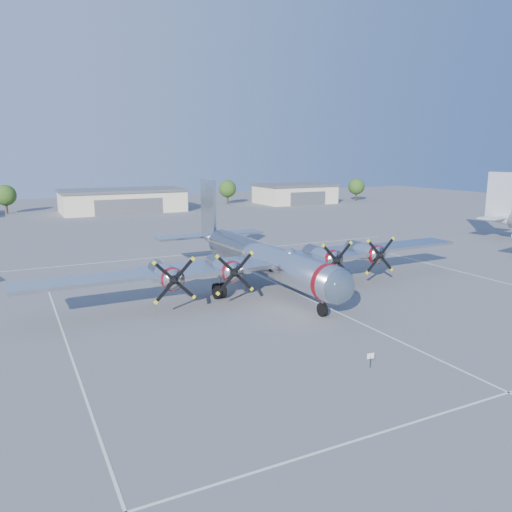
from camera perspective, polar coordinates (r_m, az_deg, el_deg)
name	(u,v)px	position (r m, az deg, el deg)	size (l,w,h in m)	color
ground	(305,297)	(48.50, 5.67, -4.70)	(260.00, 260.00, 0.00)	#5C5C5F
parking_lines	(315,302)	(47.09, 6.80, -5.22)	(60.00, 50.08, 0.01)	silver
hangar_center	(123,200)	(124.27, -15.00, 6.17)	(28.60, 14.60, 5.40)	beige
hangar_east	(295,193)	(141.95, 4.45, 7.15)	(20.60, 14.60, 5.40)	beige
tree_west	(5,195)	(129.61, -26.72, 6.21)	(4.80, 4.80, 6.64)	#382619
tree_east	(227,189)	(138.98, -3.28, 7.69)	(4.80, 4.80, 6.64)	#382619
tree_far_east	(356,186)	(151.56, 11.40, 7.81)	(4.80, 4.80, 6.64)	#382619
main_bomber_b29	(260,286)	(52.14, 0.50, -3.49)	(47.28, 32.34, 10.46)	silver
info_placard	(371,357)	(33.57, 12.96, -11.24)	(0.52, 0.10, 0.99)	black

